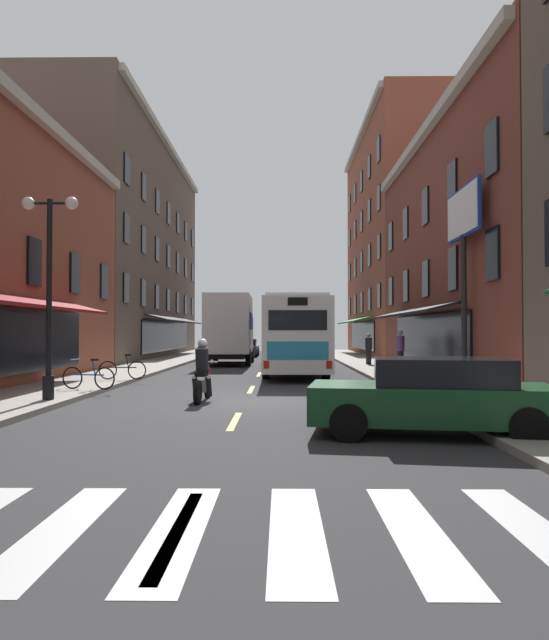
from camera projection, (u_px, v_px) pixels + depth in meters
name	position (u px, v px, depth m)	size (l,w,h in m)	color
ground_plane	(245.00, 403.00, 15.30)	(34.80, 80.00, 0.10)	#333335
lane_centre_dashes	(245.00, 402.00, 15.05)	(0.14, 73.90, 0.01)	#DBCC4C
crosswalk_near	(178.00, 530.00, 5.31)	(7.10, 2.80, 0.01)	silver
sidewalk_left	(26.00, 398.00, 15.37)	(3.00, 80.00, 0.14)	#A39E93
sidewalk_right	(467.00, 398.00, 15.24)	(3.00, 80.00, 0.14)	#A39E93
billboard_sign	(464.00, 232.00, 19.11)	(0.40, 3.21, 6.53)	black
transit_bus	(294.00, 335.00, 26.15)	(2.67, 12.27, 3.27)	white
box_truck	(230.00, 330.00, 32.52)	(2.53, 7.04, 3.87)	black
sedan_near	(434.00, 396.00, 10.18)	(4.47, 2.38, 1.37)	#144723
sedan_mid	(245.00, 348.00, 43.02)	(2.00, 4.26, 1.32)	navy
motorcycle_rider	(203.00, 375.00, 15.19)	(0.62, 2.07, 1.66)	black
bicycle_near	(89.00, 377.00, 16.99)	(1.69, 0.52, 0.91)	black
bicycle_mid	(123.00, 369.00, 20.53)	(1.71, 0.48, 0.91)	black
pedestrian_mid	(369.00, 348.00, 30.25)	(0.36, 0.36, 1.63)	black
pedestrian_far	(400.00, 350.00, 25.18)	(0.36, 0.36, 1.79)	black
street_lamp_twin	(49.00, 287.00, 14.45)	(1.42, 0.32, 5.12)	black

